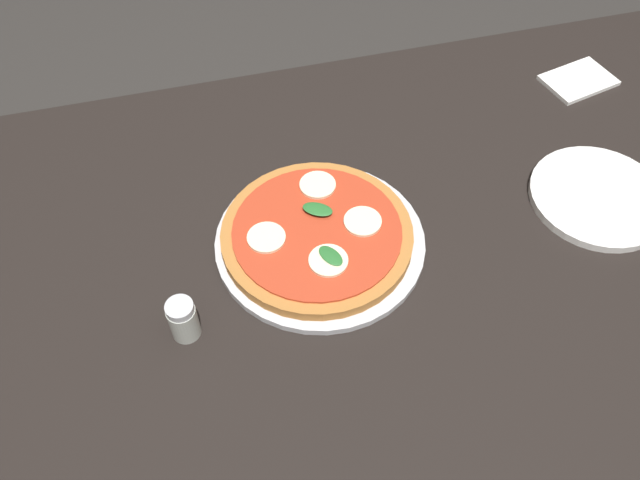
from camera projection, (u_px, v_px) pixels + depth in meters
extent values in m
plane|color=#2D2B28|center=(346.00, 430.00, 1.55)|extent=(6.00, 6.00, 0.00)
cube|color=black|center=(359.00, 262.00, 1.01)|extent=(1.56, 0.94, 0.04)
cube|color=black|center=(574.00, 165.00, 1.63)|extent=(0.07, 0.07, 0.66)
cylinder|color=silver|center=(320.00, 242.00, 1.00)|extent=(0.32, 0.32, 0.01)
cylinder|color=#B27033|center=(317.00, 235.00, 0.99)|extent=(0.29, 0.29, 0.02)
cylinder|color=#B7381E|center=(317.00, 231.00, 0.98)|extent=(0.26, 0.26, 0.00)
cylinder|color=beige|center=(266.00, 238.00, 0.97)|extent=(0.06, 0.06, 0.00)
cylinder|color=beige|center=(328.00, 261.00, 0.94)|extent=(0.06, 0.06, 0.00)
cylinder|color=beige|center=(363.00, 221.00, 0.99)|extent=(0.06, 0.06, 0.00)
cylinder|color=beige|center=(318.00, 185.00, 1.03)|extent=(0.06, 0.06, 0.00)
ellipsoid|color=#286B2D|center=(318.00, 209.00, 1.00)|extent=(0.05, 0.05, 0.00)
ellipsoid|color=#286B2D|center=(331.00, 256.00, 0.94)|extent=(0.04, 0.05, 0.00)
cylinder|color=white|center=(598.00, 197.00, 1.06)|extent=(0.22, 0.22, 0.01)
cube|color=white|center=(578.00, 80.00, 1.24)|extent=(0.15, 0.12, 0.01)
cylinder|color=#B2B7AD|center=(184.00, 322.00, 0.89)|extent=(0.04, 0.04, 0.06)
cylinder|color=silver|center=(180.00, 308.00, 0.86)|extent=(0.04, 0.04, 0.01)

